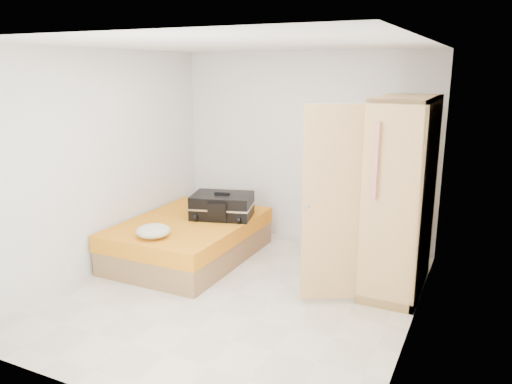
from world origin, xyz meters
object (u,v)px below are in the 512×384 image
at_px(bed, 190,239).
at_px(round_cushion, 153,231).
at_px(person, 336,206).
at_px(suitcase, 222,206).
at_px(wardrobe, 395,201).

xyz_separation_m(bed, round_cushion, (-0.01, -0.72, 0.32)).
bearing_deg(person, suitcase, 82.65).
height_order(bed, wardrobe, wardrobe).
relative_size(bed, round_cushion, 5.17).
bearing_deg(bed, wardrobe, 4.21).
distance_m(wardrobe, person, 0.79).
bearing_deg(person, wardrobe, -121.73).
xyz_separation_m(wardrobe, person, (-0.72, 0.26, -0.21)).
bearing_deg(round_cushion, person, 33.02).
bearing_deg(round_cushion, bed, 89.42).
distance_m(wardrobe, round_cushion, 2.70).
relative_size(wardrobe, round_cushion, 5.38).
bearing_deg(bed, round_cushion, -90.58).
bearing_deg(bed, suitcase, 46.66).
bearing_deg(round_cushion, suitcase, 73.35).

